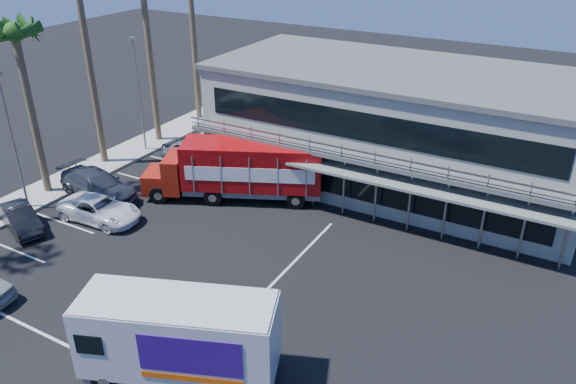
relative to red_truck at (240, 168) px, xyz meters
The scene contains 12 objects.
ground 9.37m from the red_truck, 63.42° to the right, with size 120.00×120.00×0.00m, color black.
building 9.94m from the red_truck, 43.51° to the left, with size 22.40×12.00×7.30m.
curb_strip 11.28m from the red_truck, 168.60° to the right, with size 3.00×32.00×0.16m, color #A5A399.
palm_c 14.01m from the red_truck, 154.30° to the right, with size 2.80×2.80×10.75m.
light_pole_near 12.66m from the red_truck, 144.52° to the right, with size 0.50×0.25×8.09m.
light_pole_far 10.79m from the red_truck, 164.49° to the left, with size 0.50×0.25×8.09m.
red_truck is the anchor object (origin of this frame).
white_van 14.54m from the red_truck, 65.21° to the right, with size 7.47×4.81×3.46m.
parked_car_b 12.34m from the red_truck, 133.21° to the right, with size 1.39×3.98×1.31m, color black.
parked_car_c 8.25m from the red_truck, 131.48° to the right, with size 2.23×4.84×1.34m, color white.
parked_car_d 8.66m from the red_truck, 150.72° to the right, with size 2.31×5.68×1.65m, color #303640.
parked_car_e 6.09m from the red_truck, 154.27° to the left, with size 2.01×4.99×1.70m, color slate.
Camera 1 is at (13.07, -16.74, 15.62)m, focal length 35.00 mm.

